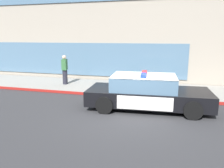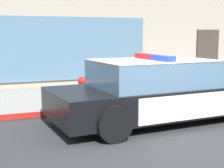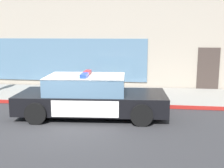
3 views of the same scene
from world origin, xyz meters
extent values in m
plane|color=#303033|center=(0.00, 0.00, 0.00)|extent=(48.00, 48.00, 0.00)
cube|color=gray|center=(0.00, 4.03, 0.07)|extent=(48.00, 3.33, 0.15)
cube|color=maroon|center=(0.00, 2.35, 0.08)|extent=(28.80, 0.04, 0.14)
cube|color=#382D28|center=(5.32, 5.72, 1.05)|extent=(1.00, 0.08, 2.10)
cube|color=black|center=(0.66, 1.11, 0.50)|extent=(5.03, 2.28, 0.60)
cube|color=silver|center=(2.23, 1.23, 0.67)|extent=(1.80, 2.01, 0.05)
cube|color=silver|center=(-1.05, 0.99, 0.67)|extent=(1.51, 1.99, 0.05)
cube|color=silver|center=(0.50, 2.08, 0.50)|extent=(2.06, 0.18, 0.51)
cube|color=silver|center=(0.63, 0.13, 0.50)|extent=(2.06, 0.18, 0.51)
cube|color=yellow|center=(0.49, 2.10, 0.50)|extent=(0.22, 0.03, 0.26)
cube|color=slate|center=(0.47, 1.10, 1.07)|extent=(2.67, 1.92, 0.60)
cube|color=silver|center=(0.47, 1.10, 1.36)|extent=(2.67, 1.92, 0.04)
cube|color=red|center=(0.44, 1.45, 1.44)|extent=(0.25, 0.67, 0.11)
cube|color=blue|center=(0.49, 0.75, 1.44)|extent=(0.25, 0.67, 0.11)
cylinder|color=black|center=(2.21, 2.19, 0.34)|extent=(0.69, 0.27, 0.68)
cylinder|color=black|center=(-1.02, 1.96, 0.34)|extent=(0.69, 0.27, 0.68)
cylinder|color=black|center=(-0.88, 0.03, 0.34)|extent=(0.69, 0.27, 0.68)
cylinder|color=red|center=(-0.68, 2.75, 0.20)|extent=(0.28, 0.28, 0.10)
cylinder|color=red|center=(-0.68, 2.75, 0.47)|extent=(0.19, 0.19, 0.45)
sphere|color=red|center=(-0.68, 2.75, 0.77)|extent=(0.22, 0.22, 0.22)
cylinder|color=#B21E19|center=(-0.68, 2.75, 0.84)|extent=(0.06, 0.06, 0.05)
cylinder|color=#B21E19|center=(-0.68, 2.61, 0.50)|extent=(0.09, 0.10, 0.09)
cylinder|color=#B21E19|center=(-0.68, 2.90, 0.50)|extent=(0.09, 0.10, 0.09)
cylinder|color=#B21E19|center=(-0.53, 2.75, 0.46)|extent=(0.10, 0.12, 0.12)
camera|label=1|loc=(1.50, -7.63, 2.92)|focal=35.09mm
camera|label=2|loc=(-3.07, -5.48, 1.94)|focal=54.67mm
camera|label=3|loc=(2.51, -7.94, 2.77)|focal=45.16mm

